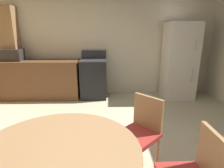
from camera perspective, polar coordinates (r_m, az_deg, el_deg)
name	(u,v)px	position (r m, az deg, el deg)	size (l,w,h in m)	color
ground_plane	(106,164)	(2.51, -1.82, -23.09)	(14.00, 14.00, 0.00)	beige
wall_back	(106,40)	(4.77, -1.83, 13.35)	(5.59, 0.12, 2.70)	beige
kitchen_counter	(40,79)	(4.78, -20.95, 1.36)	(1.84, 0.60, 0.90)	brown
pantry_column	(11,53)	(5.12, -28.49, 8.25)	(0.44, 0.36, 2.10)	#9E754C
oven_range	(94,78)	(4.52, -5.58, 1.78)	(0.60, 0.60, 1.10)	black
refrigerator	(179,61)	(4.68, 19.73, 6.58)	(0.68, 0.68, 1.76)	silver
microwave	(12,55)	(4.90, -28.04, 7.81)	(0.44, 0.32, 0.26)	#2D2B28
dining_table	(57,168)	(1.57, -16.30, -23.35)	(1.24, 1.24, 0.76)	#9E754C
chair_northeast	(141,129)	(2.21, 8.94, -13.45)	(0.57, 0.57, 0.87)	#9E754C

